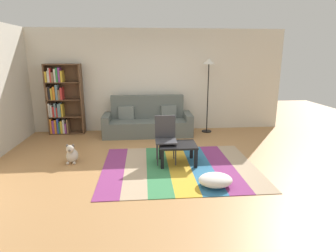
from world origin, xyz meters
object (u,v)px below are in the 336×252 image
object	(u,v)px
folding_chair	(166,135)
dog	(72,155)
standing_lamp	(209,71)
pouf	(215,180)
bookshelf	(61,101)
coffee_table	(178,147)
couch	(148,122)
tv_remote	(172,143)

from	to	relation	value
folding_chair	dog	bearing A→B (deg)	-138.58
standing_lamp	pouf	bearing A→B (deg)	-100.23
pouf	standing_lamp	xyz separation A→B (m)	(0.58, 3.22, 1.51)
bookshelf	folding_chair	xyz separation A→B (m)	(2.55, -2.22, -0.33)
coffee_table	folding_chair	bearing A→B (deg)	145.76
dog	coffee_table	bearing A→B (deg)	-6.45
bookshelf	standing_lamp	world-z (taller)	standing_lamp
folding_chair	standing_lamp	bearing A→B (deg)	102.01
pouf	standing_lamp	world-z (taller)	standing_lamp
dog	pouf	bearing A→B (deg)	-26.27
bookshelf	folding_chair	size ratio (longest dim) A/B	2.02
couch	standing_lamp	xyz separation A→B (m)	(1.59, 0.12, 1.28)
bookshelf	folding_chair	bearing A→B (deg)	-41.04
bookshelf	dog	world-z (taller)	bookshelf
coffee_table	standing_lamp	size ratio (longest dim) A/B	0.36
dog	standing_lamp	xyz separation A→B (m)	(3.10, 1.97, 1.46)
coffee_table	tv_remote	bearing A→B (deg)	161.91
pouf	folding_chair	world-z (taller)	folding_chair
dog	tv_remote	distance (m)	1.95
coffee_table	standing_lamp	world-z (taller)	standing_lamp
bookshelf	couch	bearing A→B (deg)	-7.12
standing_lamp	tv_remote	size ratio (longest dim) A/B	12.94
pouf	standing_lamp	distance (m)	3.60
tv_remote	folding_chair	bearing A→B (deg)	158.19
pouf	dog	world-z (taller)	dog
bookshelf	dog	size ratio (longest dim) A/B	4.56
couch	coffee_table	size ratio (longest dim) A/B	3.23
bookshelf	standing_lamp	size ratio (longest dim) A/B	0.93
dog	tv_remote	world-z (taller)	tv_remote
pouf	standing_lamp	bearing A→B (deg)	79.77
dog	tv_remote	bearing A→B (deg)	-5.78
dog	folding_chair	xyz separation A→B (m)	(1.82, -0.08, 0.37)
dog	bookshelf	bearing A→B (deg)	108.89
couch	pouf	distance (m)	3.27
couch	folding_chair	xyz separation A→B (m)	(0.31, -1.94, 0.20)
couch	coffee_table	bearing A→B (deg)	-75.75
bookshelf	folding_chair	distance (m)	3.39
pouf	tv_remote	xyz separation A→B (m)	(-0.59, 1.05, 0.29)
tv_remote	coffee_table	bearing A→B (deg)	5.61
coffee_table	folding_chair	world-z (taller)	folding_chair
standing_lamp	bookshelf	bearing A→B (deg)	177.60
couch	tv_remote	bearing A→B (deg)	-78.35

